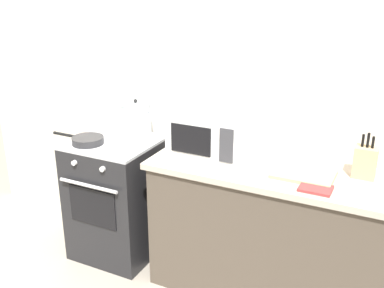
{
  "coord_description": "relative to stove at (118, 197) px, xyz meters",
  "views": [
    {
      "loc": [
        1.55,
        -1.93,
        2.05
      ],
      "look_at": [
        0.28,
        0.6,
        1.0
      ],
      "focal_mm": 42.5,
      "sensor_mm": 36.0,
      "label": 1
    }
  ],
  "objects": [
    {
      "name": "frying_pan",
      "position": [
        -0.14,
        -0.13,
        0.48
      ],
      "size": [
        0.43,
        0.23,
        0.05
      ],
      "color": "#28282B",
      "rests_on": "stove"
    },
    {
      "name": "lower_cabinet_right",
      "position": [
        1.25,
        0.02,
        -0.02
      ],
      "size": [
        1.64,
        0.56,
        0.88
      ],
      "primitive_type": "cube",
      "color": "#4C4238",
      "rests_on": "ground_plane"
    },
    {
      "name": "stove",
      "position": [
        0.0,
        0.0,
        0.0
      ],
      "size": [
        0.6,
        0.64,
        0.92
      ],
      "color": "black",
      "rests_on": "ground_plane"
    },
    {
      "name": "oven_mitt",
      "position": [
        1.49,
        -0.16,
        0.47
      ],
      "size": [
        0.18,
        0.14,
        0.02
      ],
      "primitive_type": "cube",
      "color": "#993333",
      "rests_on": "countertop_right"
    },
    {
      "name": "stock_pot",
      "position": [
        0.12,
        0.12,
        0.6
      ],
      "size": [
        0.31,
        0.23,
        0.3
      ],
      "color": "silver",
      "rests_on": "stove"
    },
    {
      "name": "back_wall",
      "position": [
        0.65,
        0.37,
        0.79
      ],
      "size": [
        4.4,
        0.1,
        2.5
      ],
      "primitive_type": "cube",
      "color": "silver",
      "rests_on": "ground_plane"
    },
    {
      "name": "countertop_right",
      "position": [
        1.25,
        0.02,
        0.44
      ],
      "size": [
        1.7,
        0.6,
        0.04
      ],
      "primitive_type": "cube",
      "color": "#ADA393",
      "rests_on": "lower_cabinet_right"
    },
    {
      "name": "microwave",
      "position": [
        0.74,
        0.08,
        0.61
      ],
      "size": [
        0.5,
        0.37,
        0.3
      ],
      "color": "white",
      "rests_on": "countertop_right"
    },
    {
      "name": "knife_block",
      "position": [
        1.71,
        0.14,
        0.56
      ],
      "size": [
        0.13,
        0.1,
        0.28
      ],
      "color": "tan",
      "rests_on": "countertop_right"
    },
    {
      "name": "cutting_board",
      "position": [
        1.38,
        0.0,
        0.47
      ],
      "size": [
        0.36,
        0.26,
        0.02
      ],
      "primitive_type": "cube",
      "color": "tan",
      "rests_on": "countertop_right"
    }
  ]
}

